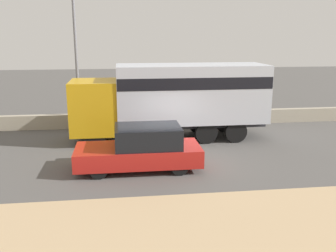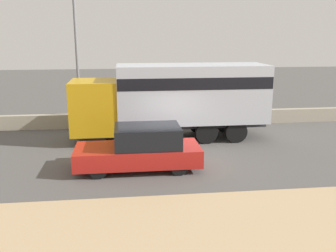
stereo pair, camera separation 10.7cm
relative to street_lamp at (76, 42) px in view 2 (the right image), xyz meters
name	(u,v)px [view 2 (the right image)]	position (x,y,z in m)	size (l,w,h in m)	color
ground_plane	(175,160)	(4.09, -5.27, -4.34)	(80.00, 80.00, 0.00)	#514F4C
stone_wall_backdrop	(160,119)	(4.09, 0.34, -3.98)	(60.00, 0.35, 0.73)	#A39984
street_lamp	(76,42)	(0.00, 0.00, 0.00)	(0.56, 0.28, 7.57)	slate
box_truck	(175,96)	(4.52, -2.23, -2.34)	(8.75, 2.41, 3.39)	gold
car_hatchback	(141,148)	(2.76, -6.09, -3.59)	(4.41, 1.82, 1.56)	#B21E19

